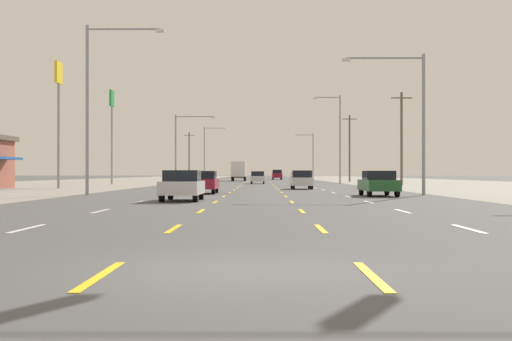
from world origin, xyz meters
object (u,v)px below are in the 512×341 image
at_px(suv_inner_right_distant_a, 277,175).
at_px(streetlight_left_row_0, 95,96).
at_px(streetlight_right_row_1, 338,134).
at_px(pole_sign_left_row_2, 112,115).
at_px(sedan_far_right_near, 379,183).
at_px(sedan_far_right_farthest, 296,176).
at_px(sedan_inner_left_nearest, 182,185).
at_px(streetlight_right_row_2, 311,153).
at_px(hatchback_inner_right_midfar, 302,180).
at_px(hatchback_center_turn_far, 258,177).
at_px(streetlight_right_row_0, 413,110).
at_px(streetlight_left_row_1, 181,142).
at_px(streetlight_left_row_2, 206,149).
at_px(box_truck_inner_left_farther, 239,170).
at_px(pole_sign_left_row_1, 59,96).
at_px(sedan_inner_left_mid, 203,182).

bearing_deg(suv_inner_right_distant_a, streetlight_left_row_0, -97.86).
bearing_deg(streetlight_right_row_1, pole_sign_left_row_2, -173.49).
distance_m(sedan_far_right_near, sedan_far_right_farthest, 88.57).
relative_size(sedan_inner_left_nearest, streetlight_left_row_0, 0.44).
bearing_deg(sedan_far_right_near, sedan_far_right_farthest, 90.16).
bearing_deg(sedan_far_right_farthest, pole_sign_left_row_2, -117.57).
bearing_deg(streetlight_right_row_2, hatchback_inner_right_midfar, -94.86).
xyz_separation_m(sedan_far_right_near, hatchback_center_turn_far, (-7.16, 45.55, 0.03)).
bearing_deg(sedan_inner_left_nearest, hatchback_inner_right_midfar, 73.52).
bearing_deg(streetlight_right_row_0, streetlight_left_row_1, 113.68).
relative_size(hatchback_inner_right_midfar, streetlight_left_row_2, 0.39).
bearing_deg(sedan_far_right_farthest, streetlight_right_row_2, 1.44).
bearing_deg(sedan_far_right_farthest, streetlight_left_row_2, 179.75).
height_order(streetlight_right_row_1, streetlight_right_row_2, streetlight_right_row_1).
height_order(hatchback_center_turn_far, pole_sign_left_row_2, pole_sign_left_row_2).
bearing_deg(sedan_far_right_farthest, streetlight_left_row_0, -100.79).
xyz_separation_m(box_truck_inner_left_farther, streetlight_left_row_1, (-6.22, -30.57, 3.28)).
height_order(sedan_inner_left_nearest, suv_inner_right_distant_a, suv_inner_right_distant_a).
distance_m(hatchback_inner_right_midfar, streetlight_left_row_1, 31.22).
distance_m(hatchback_inner_right_midfar, suv_inner_right_distant_a, 80.86).
height_order(sedan_inner_left_nearest, streetlight_left_row_1, streetlight_left_row_1).
xyz_separation_m(pole_sign_left_row_2, streetlight_left_row_0, (7.73, -40.34, -2.19)).
height_order(pole_sign_left_row_2, streetlight_right_row_2, pole_sign_left_row_2).
height_order(streetlight_left_row_0, streetlight_left_row_1, streetlight_left_row_0).
bearing_deg(sedan_far_right_near, hatchback_center_turn_far, 98.93).
height_order(sedan_inner_left_nearest, hatchback_inner_right_midfar, hatchback_inner_right_midfar).
bearing_deg(sedan_inner_left_nearest, sedan_far_right_near, 33.17).
height_order(hatchback_inner_right_midfar, suv_inner_right_distant_a, suv_inner_right_distant_a).
xyz_separation_m(streetlight_right_row_0, streetlight_right_row_2, (0.27, 86.90, -0.08)).
relative_size(suv_inner_right_distant_a, streetlight_right_row_0, 0.58).
relative_size(sedan_far_right_farthest, streetlight_right_row_1, 0.41).
xyz_separation_m(sedan_far_right_farthest, suv_inner_right_distant_a, (-3.23, 9.56, 0.27)).
xyz_separation_m(pole_sign_left_row_1, streetlight_left_row_0, (7.57, -18.16, -2.04)).
bearing_deg(streetlight_left_row_1, sedan_inner_left_mid, -81.38).
bearing_deg(sedan_far_right_farthest, sedan_inner_left_nearest, -96.16).
bearing_deg(sedan_inner_left_nearest, box_truck_inner_left_farther, 89.93).
distance_m(hatchback_inner_right_midfar, streetlight_right_row_1, 29.10).
distance_m(sedan_far_right_near, sedan_inner_left_mid, 11.52).
relative_size(sedan_far_right_near, streetlight_right_row_2, 0.52).
relative_size(sedan_inner_left_mid, hatchback_center_turn_far, 1.15).
distance_m(streetlight_right_row_1, streetlight_right_row_2, 43.46).
xyz_separation_m(sedan_inner_left_mid, hatchback_center_turn_far, (3.36, 40.85, 0.03)).
relative_size(pole_sign_left_row_1, streetlight_left_row_2, 1.10).
distance_m(suv_inner_right_distant_a, pole_sign_left_row_2, 60.29).
xyz_separation_m(sedan_inner_left_mid, box_truck_inner_left_farther, (0.08, 71.07, 1.08)).
xyz_separation_m(sedan_inner_left_nearest, streetlight_right_row_1, (13.28, 52.09, 5.40)).
height_order(suv_inner_right_distant_a, pole_sign_left_row_2, pole_sign_left_row_2).
xyz_separation_m(sedan_inner_left_nearest, box_truck_inner_left_farther, (0.11, 82.66, 1.08)).
relative_size(hatchback_center_turn_far, streetlight_left_row_0, 0.38).
relative_size(sedan_inner_left_nearest, box_truck_inner_left_farther, 0.62).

